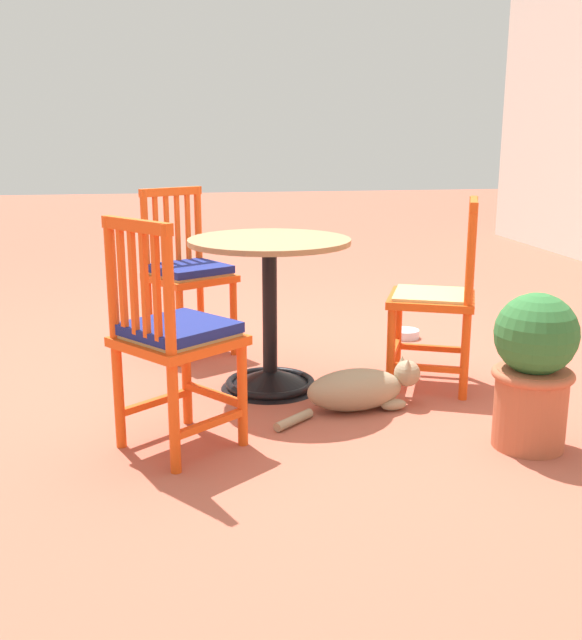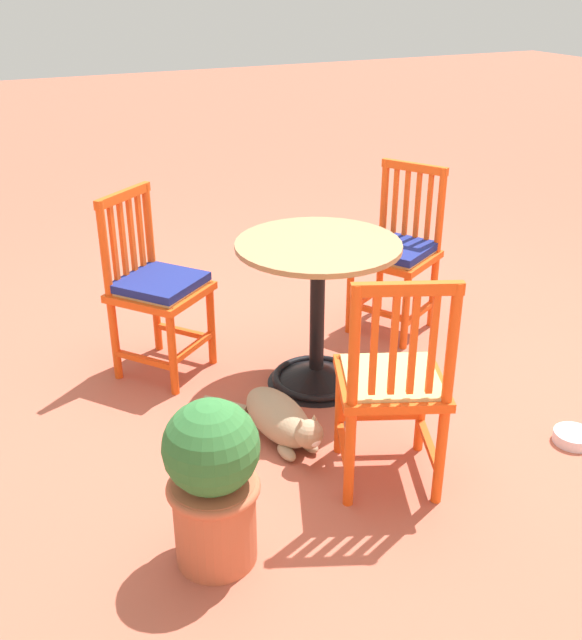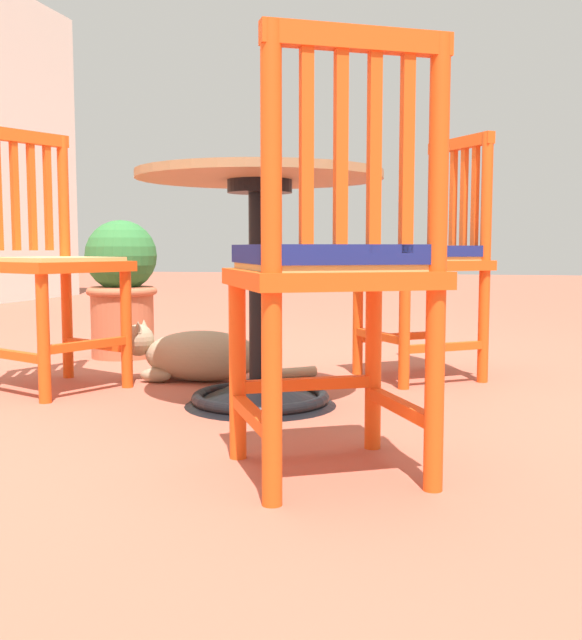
% 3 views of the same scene
% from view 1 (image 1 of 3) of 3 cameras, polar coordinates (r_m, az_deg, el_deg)
% --- Properties ---
extents(ground_plane, '(24.00, 24.00, 0.00)m').
position_cam_1_polar(ground_plane, '(3.77, -1.11, -4.54)').
color(ground_plane, '#AD5642').
extents(cafe_table, '(0.76, 0.76, 0.73)m').
position_cam_1_polar(cafe_table, '(3.57, -1.62, -0.87)').
color(cafe_table, black).
rests_on(cafe_table, ground_plane).
extents(orange_chair_near_fence, '(0.55, 0.55, 0.91)m').
position_cam_1_polar(orange_chair_near_fence, '(4.16, -7.89, 3.46)').
color(orange_chair_near_fence, '#E04C14').
rests_on(orange_chair_near_fence, ground_plane).
extents(orange_chair_by_planter, '(0.56, 0.56, 0.91)m').
position_cam_1_polar(orange_chair_by_planter, '(2.88, -8.90, -1.39)').
color(orange_chair_by_planter, '#E04C14').
rests_on(orange_chair_by_planter, ground_plane).
extents(orange_chair_facing_out, '(0.52, 0.52, 0.91)m').
position_cam_1_polar(orange_chair_facing_out, '(3.64, 11.13, 1.57)').
color(orange_chair_facing_out, '#E04C14').
rests_on(orange_chair_facing_out, ground_plane).
extents(tabby_cat, '(0.34, 0.71, 0.23)m').
position_cam_1_polar(tabby_cat, '(3.36, 5.50, -5.27)').
color(tabby_cat, '#9E896B').
rests_on(tabby_cat, ground_plane).
extents(terracotta_planter, '(0.32, 0.32, 0.62)m').
position_cam_1_polar(terracotta_planter, '(3.04, 18.02, -3.43)').
color(terracotta_planter, '#B25B3D').
rests_on(terracotta_planter, ground_plane).
extents(pet_water_bowl, '(0.17, 0.17, 0.05)m').
position_cam_1_polar(pet_water_bowl, '(4.57, 8.69, -1.04)').
color(pet_water_bowl, silver).
rests_on(pet_water_bowl, ground_plane).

